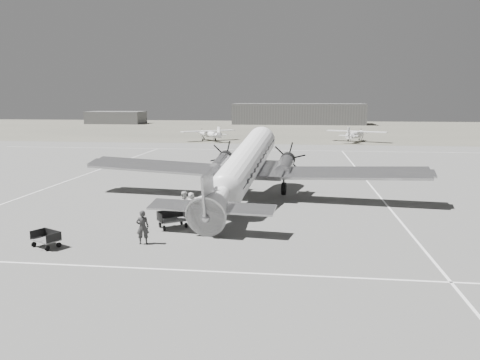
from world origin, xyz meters
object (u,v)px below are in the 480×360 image
object	(u,v)px
light_plane_left	(209,135)
baggage_cart_far	(46,239)
baggage_cart_near	(173,220)
ramp_agent	(185,205)
ground_crew	(143,227)
shed_secondary	(116,118)
passenger	(191,204)
hangar_main	(298,114)
dc3_airliner	(243,169)
light_plane_right	(355,136)

from	to	relation	value
light_plane_left	baggage_cart_far	world-z (taller)	light_plane_left
light_plane_left	baggage_cart_far	xyz separation A→B (m)	(3.38, -66.70, -0.70)
baggage_cart_near	light_plane_left	bearing A→B (deg)	64.10
light_plane_left	ramp_agent	distance (m)	60.47
light_plane_left	ground_crew	world-z (taller)	light_plane_left
ground_crew	ramp_agent	size ratio (longest dim) A/B	1.00
light_plane_left	baggage_cart_far	distance (m)	66.79
shed_secondary	ramp_agent	distance (m)	130.43
baggage_cart_far	passenger	size ratio (longest dim) A/B	1.01
ramp_agent	passenger	bearing A→B (deg)	9.25
hangar_main	shed_secondary	bearing A→B (deg)	-175.24
baggage_cart_near	passenger	bearing A→B (deg)	48.98
dc3_airliner	baggage_cart_near	bearing A→B (deg)	-108.67
light_plane_right	ground_crew	world-z (taller)	light_plane_right
baggage_cart_far	passenger	bearing A→B (deg)	79.48
hangar_main	ground_crew	world-z (taller)	hangar_main
baggage_cart_far	light_plane_right	bearing A→B (deg)	97.03
dc3_airliner	light_plane_left	xyz separation A→B (m)	(-12.99, 54.20, -1.61)
shed_secondary	light_plane_left	distance (m)	73.48
light_plane_left	baggage_cart_near	bearing A→B (deg)	-116.68
light_plane_left	dc3_airliner	bearing A→B (deg)	-111.79
baggage_cart_near	ground_crew	bearing A→B (deg)	-137.32
baggage_cart_near	passenger	xyz separation A→B (m)	(0.40, 3.52, 0.27)
light_plane_right	passenger	distance (m)	62.38
dc3_airliner	light_plane_right	bearing A→B (deg)	81.24
dc3_airliner	light_plane_left	world-z (taller)	dc3_airliner
baggage_cart_far	ramp_agent	bearing A→B (deg)	75.39
ramp_agent	shed_secondary	bearing A→B (deg)	39.48
hangar_main	ramp_agent	xyz separation A→B (m)	(-7.61, -124.44, -2.32)
hangar_main	baggage_cart_near	bearing A→B (deg)	-93.55
light_plane_left	shed_secondary	bearing A→B (deg)	90.34
ramp_agent	light_plane_right	bearing A→B (deg)	-1.13
baggage_cart_far	ground_crew	world-z (taller)	ground_crew
shed_secondary	light_plane_left	world-z (taller)	shed_secondary
ramp_agent	light_plane_left	bearing A→B (deg)	24.94
baggage_cart_far	ground_crew	size ratio (longest dim) A/B	0.83
baggage_cart_far	ramp_agent	distance (m)	9.38
ground_crew	ramp_agent	distance (m)	5.84
passenger	light_plane_left	bearing A→B (deg)	33.83
shed_secondary	baggage_cart_far	bearing A→B (deg)	-69.94
baggage_cart_near	ramp_agent	distance (m)	2.29
shed_secondary	dc3_airliner	distance (m)	126.86
ground_crew	passenger	bearing A→B (deg)	-116.57
light_plane_left	ramp_agent	bearing A→B (deg)	-116.13
dc3_airliner	baggage_cart_near	distance (m)	8.83
dc3_airliner	passenger	distance (m)	5.66
ground_crew	baggage_cart_far	bearing A→B (deg)	-3.28
hangar_main	passenger	distance (m)	123.40
dc3_airliner	ground_crew	distance (m)	12.22
light_plane_left	baggage_cart_near	world-z (taller)	light_plane_left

